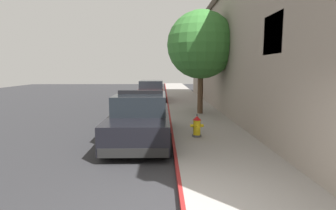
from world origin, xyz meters
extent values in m
cube|color=#2B2B2D|center=(-4.66, 10.00, -0.10)|extent=(33.22, 60.00, 0.20)
cube|color=gray|center=(1.34, 10.00, 0.07)|extent=(2.67, 60.00, 0.13)
cube|color=maroon|center=(-0.04, 10.00, 0.07)|extent=(0.08, 60.00, 0.13)
cube|color=gray|center=(6.64, 10.72, 3.04)|extent=(7.94, 24.80, 6.07)
cube|color=black|center=(2.70, 3.78, 3.34)|extent=(0.06, 1.30, 1.10)
cube|color=black|center=(2.70, 10.72, 3.34)|extent=(0.06, 1.30, 1.10)
cube|color=black|center=(2.70, 17.67, 3.34)|extent=(0.06, 1.30, 1.10)
cube|color=black|center=(-1.11, 5.02, 0.58)|extent=(1.84, 4.80, 0.76)
cube|color=black|center=(-1.11, 5.17, 1.26)|extent=(1.64, 2.50, 0.60)
cube|color=black|center=(-1.11, 2.68, 0.32)|extent=(1.76, 0.16, 0.24)
cube|color=black|center=(-1.11, 7.36, 0.32)|extent=(1.76, 0.16, 0.24)
cylinder|color=black|center=(-1.97, 6.72, 0.32)|extent=(0.22, 0.64, 0.64)
cylinder|color=black|center=(-0.25, 6.72, 0.32)|extent=(0.22, 0.64, 0.64)
cylinder|color=black|center=(-1.97, 3.32, 0.32)|extent=(0.22, 0.64, 0.64)
cylinder|color=black|center=(-0.25, 3.32, 0.32)|extent=(0.22, 0.64, 0.64)
cube|color=black|center=(-1.11, 5.12, 1.62)|extent=(1.48, 0.20, 0.12)
cube|color=red|center=(-1.46, 5.12, 1.62)|extent=(0.44, 0.18, 0.11)
cube|color=#1E33E0|center=(-0.76, 5.12, 1.62)|extent=(0.44, 0.18, 0.11)
cube|color=maroon|center=(-1.21, 15.84, 0.58)|extent=(1.84, 4.80, 0.76)
cube|color=black|center=(-1.21, 15.99, 1.26)|extent=(1.64, 2.50, 0.60)
cube|color=black|center=(-1.21, 13.50, 0.32)|extent=(1.76, 0.16, 0.24)
cube|color=black|center=(-1.21, 18.18, 0.32)|extent=(1.76, 0.16, 0.24)
cylinder|color=black|center=(-2.07, 17.54, 0.32)|extent=(0.22, 0.64, 0.64)
cylinder|color=black|center=(-0.35, 17.54, 0.32)|extent=(0.22, 0.64, 0.64)
cylinder|color=black|center=(-2.07, 14.14, 0.32)|extent=(0.22, 0.64, 0.64)
cylinder|color=black|center=(-0.35, 14.14, 0.32)|extent=(0.22, 0.64, 0.64)
cylinder|color=#4C4C51|center=(0.77, 5.01, 0.16)|extent=(0.32, 0.32, 0.06)
cylinder|color=yellow|center=(0.77, 5.01, 0.44)|extent=(0.24, 0.24, 0.50)
cone|color=red|center=(0.77, 5.01, 0.76)|extent=(0.28, 0.28, 0.14)
cylinder|color=#4C4C51|center=(0.77, 5.01, 0.86)|extent=(0.05, 0.05, 0.06)
cylinder|color=yellow|center=(0.60, 5.01, 0.50)|extent=(0.10, 0.10, 0.10)
cylinder|color=yellow|center=(0.94, 5.01, 0.50)|extent=(0.10, 0.10, 0.10)
cylinder|color=yellow|center=(0.77, 4.83, 0.45)|extent=(0.13, 0.12, 0.13)
cylinder|color=brown|center=(1.53, 9.84, 1.27)|extent=(0.28, 0.28, 2.27)
sphere|color=#387A33|center=(1.53, 9.84, 3.58)|extent=(3.37, 3.37, 3.37)
camera|label=1|loc=(-0.37, -3.86, 2.37)|focal=28.99mm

